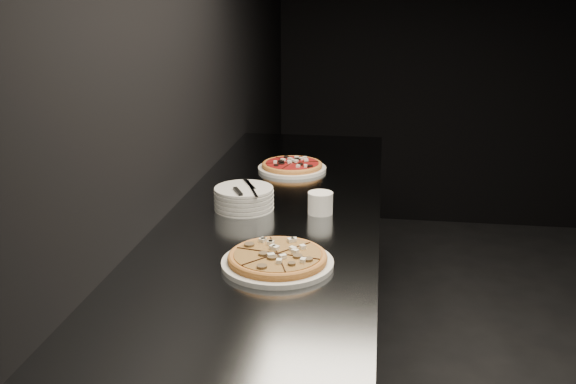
# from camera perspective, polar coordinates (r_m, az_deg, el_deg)

# --- Properties ---
(wall_left) EXTENTS (0.02, 5.00, 2.80)m
(wall_left) POSITION_cam_1_polar(r_m,az_deg,el_deg) (2.28, -10.55, 10.44)
(wall_left) COLOR black
(wall_left) RESTS_ON floor
(counter) EXTENTS (0.74, 2.44, 0.92)m
(counter) POSITION_cam_1_polar(r_m,az_deg,el_deg) (2.49, -1.03, -11.56)
(counter) COLOR slate
(counter) RESTS_ON floor
(pizza_mushroom) EXTENTS (0.34, 0.34, 0.04)m
(pizza_mushroom) POSITION_cam_1_polar(r_m,az_deg,el_deg) (1.83, -0.94, -5.98)
(pizza_mushroom) COLOR white
(pizza_mushroom) RESTS_ON counter
(pizza_tomato) EXTENTS (0.33, 0.33, 0.03)m
(pizza_tomato) POSITION_cam_1_polar(r_m,az_deg,el_deg) (2.78, 0.37, 2.33)
(pizza_tomato) COLOR white
(pizza_tomato) RESTS_ON counter
(plate_stack) EXTENTS (0.21, 0.21, 0.08)m
(plate_stack) POSITION_cam_1_polar(r_m,az_deg,el_deg) (2.29, -3.94, -0.55)
(plate_stack) COLOR white
(plate_stack) RESTS_ON counter
(cutlery) EXTENTS (0.09, 0.22, 0.01)m
(cutlery) POSITION_cam_1_polar(r_m,az_deg,el_deg) (2.26, -3.84, 0.33)
(cutlery) COLOR silver
(cutlery) RESTS_ON plate_stack
(ramekin) EXTENTS (0.09, 0.09, 0.08)m
(ramekin) POSITION_cam_1_polar(r_m,az_deg,el_deg) (2.24, 2.89, -0.92)
(ramekin) COLOR white
(ramekin) RESTS_ON counter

